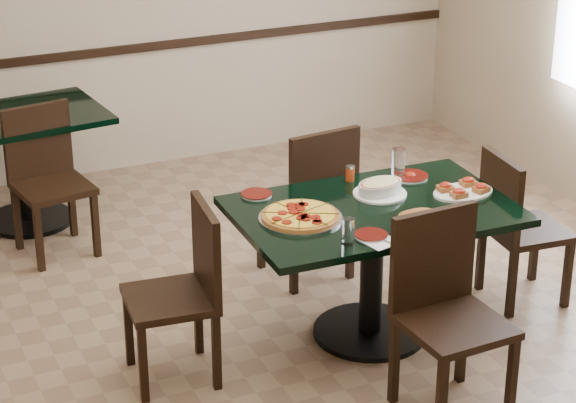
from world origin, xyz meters
name	(u,v)px	position (x,y,z in m)	size (l,w,h in m)	color
floor	(295,333)	(0.00, 0.00, 0.00)	(5.50, 5.50, 0.00)	#81664A
room_shell	(328,29)	(1.02, 1.73, 1.17)	(5.50, 5.50, 5.50)	silver
main_table	(373,239)	(0.37, -0.17, 0.57)	(1.45, 0.95, 0.75)	black
back_table	(23,148)	(-1.00, 2.06, 0.52)	(1.13, 0.87, 0.75)	black
chair_far	(314,195)	(0.37, 0.55, 0.54)	(0.50, 0.50, 0.96)	black
chair_near	(445,302)	(0.37, -0.89, 0.55)	(0.48, 0.48, 0.98)	black
chair_right	(515,221)	(1.28, -0.15, 0.50)	(0.45, 0.45, 0.89)	black
chair_left	(186,284)	(-0.66, -0.15, 0.51)	(0.47, 0.47, 0.91)	black
back_chair_near	(47,172)	(-0.95, 1.60, 0.51)	(0.49, 0.49, 0.92)	black
pepperoni_pizza	(300,216)	(-0.04, -0.15, 0.77)	(0.43, 0.43, 0.04)	silver
lasagna_casserole	(380,187)	(0.48, -0.04, 0.80)	(0.29, 0.29, 0.09)	silver
bread_basket	(421,219)	(0.47, -0.47, 0.79)	(0.27, 0.22, 0.10)	brown
bruschetta_platter	(463,190)	(0.89, -0.20, 0.77)	(0.36, 0.25, 0.05)	silver
side_plate_near	(371,235)	(0.19, -0.48, 0.76)	(0.17, 0.17, 0.02)	silver
side_plate_far_r	(410,176)	(0.74, 0.11, 0.76)	(0.20, 0.20, 0.03)	silver
side_plate_far_l	(256,194)	(-0.12, 0.22, 0.76)	(0.17, 0.17, 0.02)	silver
napkin_setting	(380,241)	(0.20, -0.55, 0.75)	(0.19, 0.19, 0.01)	silver
water_glass_a	(398,163)	(0.69, 0.15, 0.83)	(0.08, 0.08, 0.16)	silver
water_glass_b	(348,231)	(0.05, -0.51, 0.82)	(0.06, 0.06, 0.13)	silver
pepper_shaker	(350,173)	(0.42, 0.21, 0.79)	(0.05, 0.05, 0.09)	red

